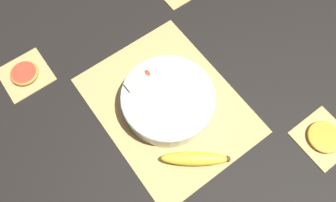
% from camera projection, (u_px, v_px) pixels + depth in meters
% --- Properties ---
extents(ground_plane, '(6.00, 6.00, 0.00)m').
position_uv_depth(ground_plane, '(168.00, 105.00, 0.95)').
color(ground_plane, black).
extents(bamboo_mat_center, '(0.48, 0.37, 0.01)m').
position_uv_depth(bamboo_mat_center, '(168.00, 105.00, 0.95)').
color(bamboo_mat_center, tan).
rests_on(bamboo_mat_center, ground_plane).
extents(coaster_mat_near_left, '(0.14, 0.14, 0.01)m').
position_uv_depth(coaster_mat_near_left, '(25.00, 75.00, 0.99)').
color(coaster_mat_near_left, tan).
rests_on(coaster_mat_near_left, ground_plane).
extents(coaster_mat_far_right, '(0.14, 0.14, 0.01)m').
position_uv_depth(coaster_mat_far_right, '(323.00, 138.00, 0.91)').
color(coaster_mat_far_right, tan).
rests_on(coaster_mat_far_right, ground_plane).
extents(fruit_salad_bowl, '(0.26, 0.26, 0.07)m').
position_uv_depth(fruit_salad_bowl, '(168.00, 99.00, 0.91)').
color(fruit_salad_bowl, silver).
rests_on(fruit_salad_bowl, bamboo_mat_center).
extents(whole_banana, '(0.14, 0.17, 0.04)m').
position_uv_depth(whole_banana, '(195.00, 159.00, 0.86)').
color(whole_banana, yellow).
rests_on(whole_banana, bamboo_mat_center).
extents(orange_slice_whole, '(0.09, 0.09, 0.01)m').
position_uv_depth(orange_slice_whole, '(325.00, 137.00, 0.90)').
color(orange_slice_whole, orange).
rests_on(orange_slice_whole, coaster_mat_far_right).
extents(grapefruit_slice, '(0.08, 0.08, 0.01)m').
position_uv_depth(grapefruit_slice, '(24.00, 73.00, 0.98)').
color(grapefruit_slice, red).
rests_on(grapefruit_slice, coaster_mat_near_left).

